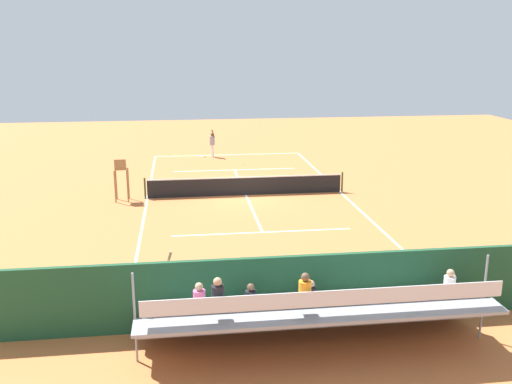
# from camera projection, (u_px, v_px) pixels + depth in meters

# --- Properties ---
(ground_plane) EXTENTS (60.00, 60.00, 0.00)m
(ground_plane) POSITION_uv_depth(u_px,v_px,m) (246.00, 195.00, 29.69)
(ground_plane) COLOR #C66B38
(court_line_markings) EXTENTS (10.10, 22.20, 0.01)m
(court_line_markings) POSITION_uv_depth(u_px,v_px,m) (246.00, 195.00, 29.73)
(court_line_markings) COLOR white
(court_line_markings) RESTS_ON ground
(tennis_net) EXTENTS (10.30, 0.10, 1.07)m
(tennis_net) POSITION_uv_depth(u_px,v_px,m) (246.00, 186.00, 29.57)
(tennis_net) COLOR black
(tennis_net) RESTS_ON ground
(backdrop_wall) EXTENTS (18.00, 0.16, 2.00)m
(backdrop_wall) POSITION_uv_depth(u_px,v_px,m) (303.00, 289.00, 16.02)
(backdrop_wall) COLOR #1E4C2D
(backdrop_wall) RESTS_ON ground
(bleacher_stand) EXTENTS (9.06, 2.40, 2.48)m
(bleacher_stand) POSITION_uv_depth(u_px,v_px,m) (314.00, 313.00, 14.74)
(bleacher_stand) COLOR gray
(bleacher_stand) RESTS_ON ground
(umpire_chair) EXTENTS (0.67, 0.67, 2.14)m
(umpire_chair) POSITION_uv_depth(u_px,v_px,m) (121.00, 175.00, 28.27)
(umpire_chair) COLOR olive
(umpire_chair) RESTS_ON ground
(courtside_bench) EXTENTS (1.80, 0.40, 0.93)m
(courtside_bench) POSITION_uv_depth(u_px,v_px,m) (348.00, 290.00, 17.02)
(courtside_bench) COLOR #9E754C
(courtside_bench) RESTS_ON ground
(equipment_bag) EXTENTS (0.90, 0.36, 0.36)m
(equipment_bag) POSITION_uv_depth(u_px,v_px,m) (277.00, 308.00, 16.72)
(equipment_bag) COLOR black
(equipment_bag) RESTS_ON ground
(tennis_player) EXTENTS (0.45, 0.56, 1.93)m
(tennis_player) POSITION_uv_depth(u_px,v_px,m) (212.00, 142.00, 39.22)
(tennis_player) COLOR white
(tennis_player) RESTS_ON ground
(tennis_racket) EXTENTS (0.52, 0.51, 0.03)m
(tennis_racket) POSITION_uv_depth(u_px,v_px,m) (202.00, 156.00, 39.61)
(tennis_racket) COLOR black
(tennis_racket) RESTS_ON ground
(tennis_ball_near) EXTENTS (0.07, 0.07, 0.07)m
(tennis_ball_near) POSITION_uv_depth(u_px,v_px,m) (244.00, 164.00, 37.08)
(tennis_ball_near) COLOR #CCDB33
(tennis_ball_near) RESTS_ON ground
(tennis_ball_far) EXTENTS (0.07, 0.07, 0.07)m
(tennis_ball_far) POSITION_uv_depth(u_px,v_px,m) (215.00, 165.00, 36.70)
(tennis_ball_far) COLOR #CCDB33
(tennis_ball_far) RESTS_ON ground
(line_judge) EXTENTS (0.41, 0.55, 1.93)m
(line_judge) POSITION_uv_depth(u_px,v_px,m) (168.00, 284.00, 16.30)
(line_judge) COLOR #232328
(line_judge) RESTS_ON ground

